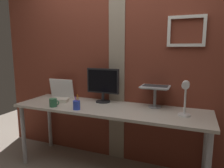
% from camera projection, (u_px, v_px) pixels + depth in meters
% --- Properties ---
extents(brick_wall_back, '(3.49, 0.16, 2.51)m').
position_uv_depth(brick_wall_back, '(123.00, 62.00, 2.58)').
color(brick_wall_back, brown).
rests_on(brick_wall_back, ground_plane).
extents(desk, '(2.19, 0.62, 0.77)m').
position_uv_depth(desk, '(109.00, 113.00, 2.35)').
color(desk, beige).
rests_on(desk, ground_plane).
extents(monitor, '(0.41, 0.18, 0.42)m').
position_uv_depth(monitor, '(103.00, 83.00, 2.53)').
color(monitor, black).
rests_on(monitor, desk).
extents(laptop_stand, '(0.28, 0.22, 0.23)m').
position_uv_depth(laptop_stand, '(155.00, 94.00, 2.31)').
color(laptop_stand, gray).
rests_on(laptop_stand, desk).
extents(laptop, '(0.31, 0.31, 0.23)m').
position_uv_depth(laptop, '(157.00, 81.00, 2.36)').
color(laptop, '#ADB2B7').
rests_on(laptop, laptop_stand).
extents(whiteboard_panel, '(0.35, 0.06, 0.25)m').
position_uv_depth(whiteboard_panel, '(62.00, 88.00, 2.79)').
color(whiteboard_panel, white).
rests_on(whiteboard_panel, desk).
extents(desk_lamp, '(0.12, 0.20, 0.36)m').
position_uv_depth(desk_lamp, '(185.00, 95.00, 1.96)').
color(desk_lamp, white).
rests_on(desk_lamp, desk).
extents(pen_cup, '(0.08, 0.08, 0.16)m').
position_uv_depth(pen_cup, '(77.00, 105.00, 2.25)').
color(pen_cup, blue).
rests_on(pen_cup, desk).
extents(coffee_mug, '(0.12, 0.09, 0.09)m').
position_uv_depth(coffee_mug, '(53.00, 103.00, 2.36)').
color(coffee_mug, '#33724C').
rests_on(coffee_mug, desk).
extents(paper_clutter_stack, '(0.23, 0.19, 0.04)m').
position_uv_depth(paper_clutter_stack, '(60.00, 100.00, 2.58)').
color(paper_clutter_stack, silver).
rests_on(paper_clutter_stack, desk).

